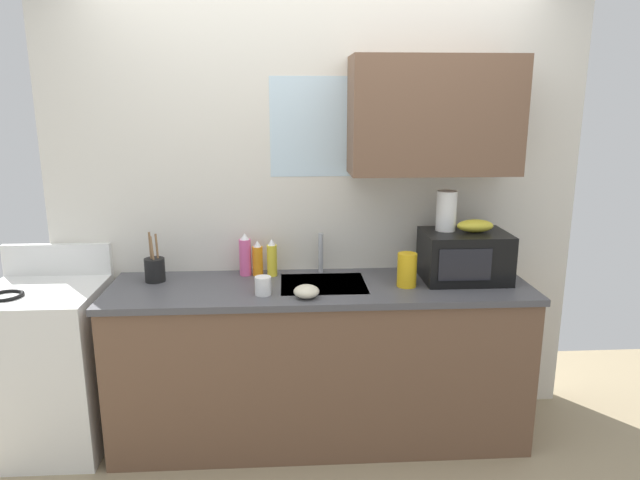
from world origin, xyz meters
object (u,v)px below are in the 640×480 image
object	(u,v)px
microwave	(464,256)
small_bowl	(306,291)
paper_towel_roll	(446,211)
dish_soap_bottle_pink	(245,256)
stove_range	(48,367)
dish_soap_bottle_yellow	(272,259)
cereal_canister	(407,270)
banana_bunch	(475,226)
utensil_crock	(155,269)
mug_white	(263,286)
dish_soap_bottle_orange	(258,259)

from	to	relation	value
microwave	small_bowl	size ratio (longest dim) A/B	3.54
paper_towel_roll	dish_soap_bottle_pink	world-z (taller)	paper_towel_roll
stove_range	small_bowl	bearing A→B (deg)	-8.26
dish_soap_bottle_yellow	small_bowl	world-z (taller)	dish_soap_bottle_yellow
small_bowl	dish_soap_bottle_yellow	bearing A→B (deg)	115.04
dish_soap_bottle_pink	cereal_canister	world-z (taller)	dish_soap_bottle_pink
banana_bunch	dish_soap_bottle_yellow	world-z (taller)	banana_bunch
banana_bunch	paper_towel_roll	world-z (taller)	paper_towel_roll
stove_range	banana_bunch	bearing A→B (deg)	1.14
utensil_crock	small_bowl	size ratio (longest dim) A/B	2.16
stove_range	mug_white	xyz separation A→B (m)	(1.18, -0.14, 0.49)
microwave	dish_soap_bottle_pink	bearing A→B (deg)	172.52
dish_soap_bottle_orange	mug_white	size ratio (longest dim) A/B	2.13
cereal_canister	mug_white	size ratio (longest dim) A/B	1.92
dish_soap_bottle_yellow	small_bowl	distance (m)	0.43
dish_soap_bottle_pink	banana_bunch	bearing A→B (deg)	-7.11
dish_soap_bottle_yellow	utensil_crock	size ratio (longest dim) A/B	0.76
cereal_canister	small_bowl	size ratio (longest dim) A/B	1.40
microwave	dish_soap_bottle_yellow	world-z (taller)	microwave
stove_range	banana_bunch	distance (m)	2.45
dish_soap_bottle_yellow	small_bowl	size ratio (longest dim) A/B	1.65
microwave	dish_soap_bottle_pink	distance (m)	1.22
mug_white	utensil_crock	bearing A→B (deg)	156.62
microwave	dish_soap_bottle_yellow	size ratio (longest dim) A/B	2.15
small_bowl	cereal_canister	bearing A→B (deg)	15.45
banana_bunch	dish_soap_bottle_orange	world-z (taller)	banana_bunch
banana_bunch	dish_soap_bottle_pink	xyz separation A→B (m)	(-1.26, 0.16, -0.19)
mug_white	cereal_canister	bearing A→B (deg)	6.73
banana_bunch	paper_towel_roll	bearing A→B (deg)	161.57
mug_white	small_bowl	bearing A→B (deg)	-15.26
banana_bunch	cereal_canister	world-z (taller)	banana_bunch
cereal_canister	small_bowl	world-z (taller)	cereal_canister
stove_range	cereal_canister	size ratio (longest dim) A/B	5.93
small_bowl	banana_bunch	bearing A→B (deg)	15.00
stove_range	banana_bunch	xyz separation A→B (m)	(2.33, 0.05, 0.75)
utensil_crock	dish_soap_bottle_orange	bearing A→B (deg)	8.19
paper_towel_roll	dish_soap_bottle_yellow	bearing A→B (deg)	174.93
small_bowl	paper_towel_roll	bearing A→B (deg)	20.97
microwave	small_bowl	distance (m)	0.92
paper_towel_roll	dish_soap_bottle_yellow	size ratio (longest dim) A/B	1.03
banana_bunch	mug_white	world-z (taller)	banana_bunch
mug_white	paper_towel_roll	bearing A→B (deg)	13.46
stove_range	small_bowl	distance (m)	1.49
banana_bunch	paper_towel_roll	xyz separation A→B (m)	(-0.15, 0.05, 0.08)
paper_towel_roll	dish_soap_bottle_pink	distance (m)	1.15
dish_soap_bottle_yellow	dish_soap_bottle_orange	size ratio (longest dim) A/B	1.06
microwave	dish_soap_bottle_yellow	bearing A→B (deg)	172.66
paper_towel_roll	mug_white	world-z (taller)	paper_towel_roll
dish_soap_bottle_orange	stove_range	bearing A→B (deg)	-170.20
utensil_crock	small_bowl	xyz separation A→B (m)	(0.82, -0.32, -0.04)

